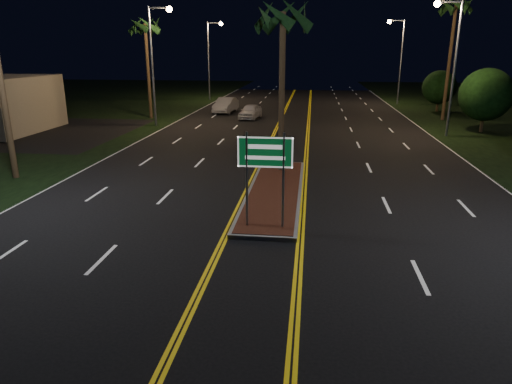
# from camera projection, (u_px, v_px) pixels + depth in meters

# --- Properties ---
(ground) EXTENTS (120.00, 120.00, 0.00)m
(ground) POSITION_uv_depth(u_px,v_px,m) (255.00, 268.00, 12.80)
(ground) COLOR black
(ground) RESTS_ON ground
(median_island) EXTENTS (2.25, 10.25, 0.17)m
(median_island) POSITION_uv_depth(u_px,v_px,m) (275.00, 191.00, 19.41)
(median_island) COLOR gray
(median_island) RESTS_ON ground
(highway_sign) EXTENTS (1.80, 0.08, 3.20)m
(highway_sign) POSITION_uv_depth(u_px,v_px,m) (265.00, 161.00, 14.73)
(highway_sign) COLOR gray
(highway_sign) RESTS_ON ground
(streetlight_left_mid) EXTENTS (1.91, 0.44, 9.00)m
(streetlight_left_mid) POSITION_uv_depth(u_px,v_px,m) (156.00, 52.00, 35.08)
(streetlight_left_mid) COLOR gray
(streetlight_left_mid) RESTS_ON ground
(streetlight_left_far) EXTENTS (1.91, 0.44, 9.00)m
(streetlight_left_far) POSITION_uv_depth(u_px,v_px,m) (211.00, 52.00, 54.03)
(streetlight_left_far) COLOR gray
(streetlight_left_far) RESTS_ON ground
(streetlight_right_mid) EXTENTS (1.91, 0.44, 9.00)m
(streetlight_right_mid) POSITION_uv_depth(u_px,v_px,m) (450.00, 53.00, 30.75)
(streetlight_right_mid) COLOR gray
(streetlight_right_mid) RESTS_ON ground
(streetlight_right_far) EXTENTS (1.91, 0.44, 9.00)m
(streetlight_right_far) POSITION_uv_depth(u_px,v_px,m) (398.00, 52.00, 49.70)
(streetlight_right_far) COLOR gray
(streetlight_right_far) RESTS_ON ground
(palm_median) EXTENTS (2.40, 2.40, 8.30)m
(palm_median) POSITION_uv_depth(u_px,v_px,m) (283.00, 17.00, 20.58)
(palm_median) COLOR #382819
(palm_median) RESTS_ON ground
(palm_left_far) EXTENTS (2.40, 2.40, 8.80)m
(palm_left_far) POSITION_uv_depth(u_px,v_px,m) (145.00, 26.00, 38.49)
(palm_left_far) COLOR #382819
(palm_left_far) RESTS_ON ground
(palm_right_far) EXTENTS (2.40, 2.40, 10.30)m
(palm_right_far) POSITION_uv_depth(u_px,v_px,m) (456.00, 7.00, 37.04)
(palm_right_far) COLOR #382819
(palm_right_far) RESTS_ON ground
(shrub_mid) EXTENTS (3.78, 3.78, 4.62)m
(shrub_mid) POSITION_uv_depth(u_px,v_px,m) (486.00, 95.00, 33.13)
(shrub_mid) COLOR #382819
(shrub_mid) RESTS_ON ground
(shrub_far) EXTENTS (3.24, 3.24, 3.96)m
(shrub_far) POSITION_uv_depth(u_px,v_px,m) (439.00, 87.00, 44.64)
(shrub_far) COLOR #382819
(shrub_far) RESTS_ON ground
(car_near) EXTENTS (2.48, 4.62, 1.47)m
(car_near) POSITION_uv_depth(u_px,v_px,m) (250.00, 110.00, 40.44)
(car_near) COLOR silver
(car_near) RESTS_ON ground
(car_far) EXTENTS (2.63, 5.19, 1.67)m
(car_far) POSITION_uv_depth(u_px,v_px,m) (226.00, 104.00, 44.26)
(car_far) COLOR #A8A9B1
(car_far) RESTS_ON ground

